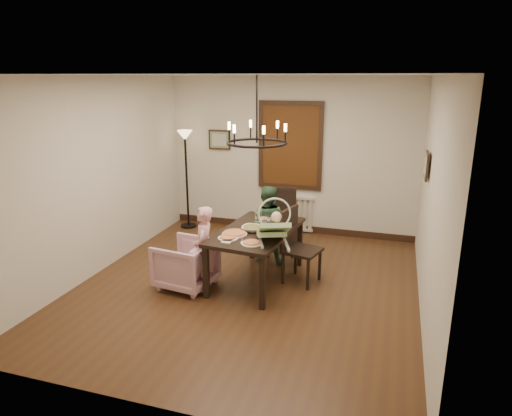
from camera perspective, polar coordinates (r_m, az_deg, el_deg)
The scene contains 17 objects.
room_shell at distance 6.24m, azimuth -0.12°, elevation 3.32°, with size 4.51×5.00×2.81m.
dining_table at distance 6.30m, azimuth 0.09°, elevation -3.48°, with size 1.06×1.69×0.75m.
chair_far at distance 7.34m, azimuth 3.16°, elevation -1.74°, with size 0.47×0.47×1.07m, color black, non-canonical shape.
chair_right at distance 6.34m, azimuth 5.79°, elevation -4.79°, with size 0.47×0.47×1.06m, color black, non-canonical shape.
armchair at distance 6.32m, azimuth -8.78°, elevation -6.92°, with size 0.70×0.72×0.66m, color #E7B1C7.
elderly_woman at distance 6.16m, azimuth -6.54°, elevation -5.94°, with size 0.35×0.23×0.96m, color #E5A2A8.
seated_man at distance 7.02m, azimuth 1.36°, elevation -2.84°, with size 0.49×0.38×1.00m, color #34583C.
baby_bouncer at distance 5.73m, azimuth 2.16°, elevation -2.49°, with size 0.44×0.61×0.40m, color #A9CD8D, non-canonical shape.
salad_bowl at distance 6.21m, azimuth -0.49°, elevation -2.53°, with size 0.33×0.33×0.08m, color white.
pizza_platter at distance 6.08m, azimuth -2.70°, elevation -3.19°, with size 0.34×0.34×0.04m, color tan.
drinking_glass at distance 6.24m, azimuth 1.07°, elevation -2.14°, with size 0.07×0.07×0.14m, color silver.
window_blinds at distance 8.19m, azimuth 4.29°, elevation 7.78°, with size 1.00×0.03×1.40m, color #522E10.
radiator at distance 8.48m, azimuth 4.15°, elevation -0.58°, with size 0.92×0.12×0.62m, color silver, non-canonical shape.
picture_back at distance 8.59m, azimuth -4.59°, elevation 8.51°, with size 0.42×0.03×0.36m, color black.
picture_right at distance 6.45m, azimuth 20.56°, elevation 4.99°, with size 0.42×0.03×0.36m, color black.
floor_lamp at distance 8.65m, azimuth -8.65°, elevation 3.38°, with size 0.30×0.30×1.80m, color black, non-canonical shape.
chandelier at distance 5.99m, azimuth 0.10°, elevation 8.15°, with size 0.80×0.80×0.04m, color black.
Camera 1 is at (1.81, -5.44, 2.78)m, focal length 32.00 mm.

